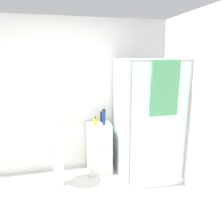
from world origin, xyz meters
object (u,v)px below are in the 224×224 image
(soap_dispenser, at_px, (95,122))
(shampoo_bottle_tall_black, at_px, (102,116))
(sink, at_px, (57,145))
(shampoo_bottle_blue, at_px, (104,117))

(soap_dispenser, height_order, shampoo_bottle_tall_black, shampoo_bottle_tall_black)
(sink, height_order, shampoo_bottle_blue, shampoo_bottle_blue)
(sink, distance_m, shampoo_bottle_blue, 0.83)
(shampoo_bottle_tall_black, bearing_deg, sink, -155.40)
(shampoo_bottle_blue, bearing_deg, shampoo_bottle_tall_black, 92.42)
(sink, xyz_separation_m, soap_dispenser, (0.61, 0.21, 0.26))
(sink, distance_m, soap_dispenser, 0.69)
(sink, bearing_deg, soap_dispenser, 18.84)
(sink, height_order, soap_dispenser, sink)
(soap_dispenser, bearing_deg, sink, -161.16)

